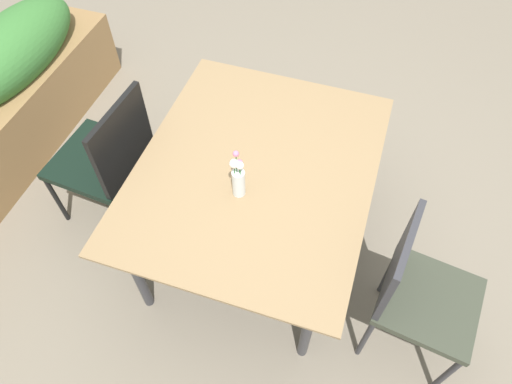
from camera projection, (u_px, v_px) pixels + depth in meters
ground_plane at (267, 240)px, 2.88m from camera, size 12.00×12.00×0.00m
dining_table at (256, 175)px, 2.36m from camera, size 1.43×1.17×0.70m
chair_far_side at (108, 156)px, 2.61m from camera, size 0.52×0.52×0.91m
chair_near_left at (417, 290)px, 2.12m from camera, size 0.49×0.49×0.89m
flower_vase at (238, 178)px, 2.13m from camera, size 0.06×0.07×0.29m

